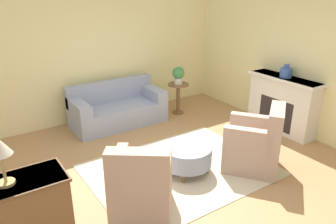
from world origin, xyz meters
TOP-DOWN VIEW (x-y plane):
  - ground_plane at (0.00, 0.00)m, footprint 16.00×16.00m
  - wall_back at (0.00, 2.79)m, footprint 9.47×0.12m
  - wall_right at (2.74, 0.00)m, footprint 0.12×9.36m
  - rug at (0.00, 0.00)m, footprint 2.68×2.08m
  - couch at (0.01, 2.21)m, footprint 1.85×0.87m
  - armchair_left at (-1.00, -0.59)m, footprint 1.04×1.06m
  - armchair_right at (1.00, -0.59)m, footprint 1.04×1.06m
  - ottoman_table at (0.07, -0.08)m, footprint 0.75×0.75m
  - side_table at (1.36, 1.96)m, footprint 0.45×0.45m
  - fireplace at (2.50, 0.13)m, footprint 0.44×1.45m
  - dresser at (-2.39, -0.45)m, footprint 1.11×0.52m
  - vase_mantel_near at (2.48, 0.13)m, footprint 0.22×0.22m
  - potted_plant_on_side_table at (1.36, 1.96)m, footprint 0.26×0.26m

SIDE VIEW (x-z plane):
  - ground_plane at x=0.00m, z-range 0.00..0.00m
  - rug at x=0.00m, z-range 0.00..0.01m
  - ottoman_table at x=0.07m, z-range 0.07..0.48m
  - couch at x=0.01m, z-range -0.11..0.72m
  - armchair_left at x=-1.00m, z-range -0.11..0.91m
  - armchair_right at x=1.00m, z-range -0.11..0.91m
  - side_table at x=1.36m, z-range 0.11..0.78m
  - dresser at x=-2.39m, z-range 0.02..0.91m
  - fireplace at x=2.50m, z-range 0.03..1.09m
  - potted_plant_on_side_table at x=1.36m, z-range 0.70..1.07m
  - vase_mantel_near at x=2.48m, z-range 1.04..1.29m
  - wall_back at x=0.00m, z-range 0.00..2.80m
  - wall_right at x=2.74m, z-range 0.00..2.80m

